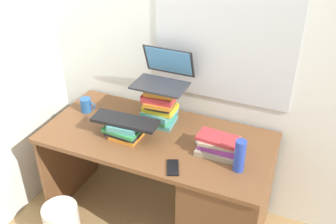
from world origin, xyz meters
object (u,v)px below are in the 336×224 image
(laptop, at_px, (164,75))
(wastebasket, at_px, (62,224))
(book_stack_tall, at_px, (160,106))
(computer_mouse, at_px, (201,140))
(mug, at_px, (86,105))
(desk, at_px, (208,193))
(keyboard, at_px, (125,121))
(book_stack_keyboard_riser, at_px, (125,129))
(cell_phone, at_px, (173,168))
(book_stack_side, at_px, (219,145))
(water_bottle, at_px, (240,156))

(laptop, distance_m, wastebasket, 1.21)
(book_stack_tall, distance_m, computer_mouse, 0.36)
(computer_mouse, relative_size, mug, 0.90)
(desk, distance_m, wastebasket, 1.00)
(keyboard, bearing_deg, book_stack_tall, 55.63)
(computer_mouse, distance_m, wastebasket, 1.10)
(book_stack_keyboard_riser, distance_m, cell_phone, 0.43)
(book_stack_tall, height_order, book_stack_side, book_stack_tall)
(mug, height_order, cell_phone, mug)
(cell_phone, bearing_deg, mug, 133.87)
(computer_mouse, bearing_deg, cell_phone, -102.07)
(book_stack_keyboard_riser, height_order, book_stack_side, book_stack_side)
(mug, bearing_deg, wastebasket, -82.38)
(book_stack_side, distance_m, laptop, 0.57)
(book_stack_tall, distance_m, mug, 0.55)
(book_stack_tall, xyz_separation_m, cell_phone, (0.26, -0.40, -0.13))
(mug, xyz_separation_m, water_bottle, (1.14, -0.20, 0.05))
(desk, relative_size, book_stack_keyboard_riser, 6.03)
(mug, bearing_deg, desk, -6.51)
(keyboard, height_order, water_bottle, water_bottle)
(book_stack_side, height_order, computer_mouse, book_stack_side)
(book_stack_side, bearing_deg, mug, 174.93)
(wastebasket, bearing_deg, mug, 97.62)
(desk, bearing_deg, cell_phone, -124.77)
(keyboard, distance_m, water_bottle, 0.74)
(desk, height_order, keyboard, keyboard)
(water_bottle, bearing_deg, wastebasket, -163.51)
(computer_mouse, relative_size, wastebasket, 0.35)
(book_stack_tall, distance_m, book_stack_keyboard_riser, 0.28)
(laptop, bearing_deg, desk, -29.50)
(book_stack_tall, xyz_separation_m, water_bottle, (0.60, -0.27, -0.04))
(computer_mouse, relative_size, cell_phone, 0.76)
(mug, distance_m, wastebasket, 0.82)
(mug, relative_size, wastebasket, 0.39)
(book_stack_side, bearing_deg, wastebasket, -154.87)
(book_stack_keyboard_riser, bearing_deg, book_stack_side, 7.40)
(book_stack_side, distance_m, wastebasket, 1.20)
(laptop, xyz_separation_m, water_bottle, (0.60, -0.33, -0.23))
(desk, xyz_separation_m, book_stack_keyboard_riser, (-0.55, -0.06, 0.38))
(keyboard, bearing_deg, mug, 155.01)
(desk, height_order, book_stack_side, book_stack_side)
(book_stack_side, distance_m, computer_mouse, 0.14)
(book_stack_tall, bearing_deg, book_stack_keyboard_riser, -121.35)
(keyboard, bearing_deg, cell_phone, -26.91)
(book_stack_tall, height_order, wastebasket, book_stack_tall)
(book_stack_keyboard_riser, height_order, keyboard, keyboard)
(book_stack_tall, xyz_separation_m, keyboard, (-0.14, -0.23, -0.02))
(book_stack_side, relative_size, mug, 2.21)
(computer_mouse, bearing_deg, book_stack_keyboard_riser, -164.40)
(book_stack_tall, bearing_deg, laptop, 89.05)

